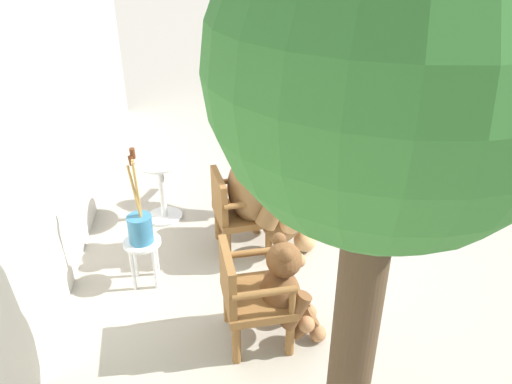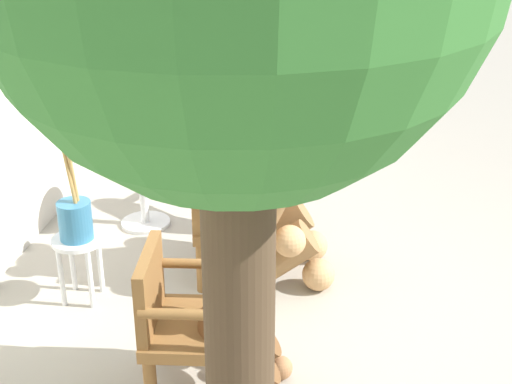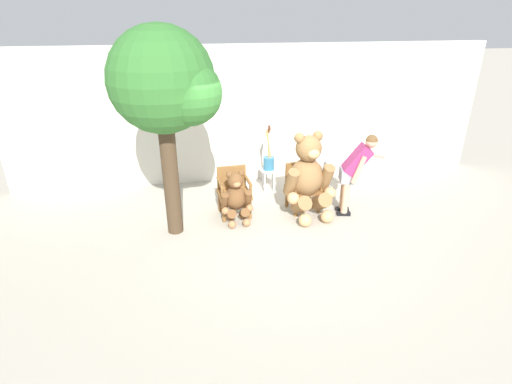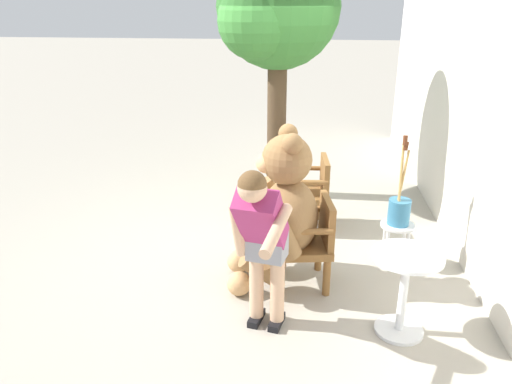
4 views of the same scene
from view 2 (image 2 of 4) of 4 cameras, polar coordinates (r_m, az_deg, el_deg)
The scene contains 9 objects.
ground_plane at distance 4.61m, azimuth 5.35°, elevation -11.02°, with size 60.00×60.00×0.00m, color #A8A091.
wooden_chair_left at distance 3.90m, azimuth -5.89°, elevation -10.06°, with size 0.60×0.56×0.86m.
wooden_chair_right at distance 4.98m, azimuth -2.68°, elevation -1.92°, with size 0.63×0.60×0.86m.
teddy_bear_large at distance 4.85m, azimuth 0.36°, elevation 1.04°, with size 0.94×0.93×1.53m.
teddy_bear_small at distance 3.87m, azimuth -1.58°, elevation -10.45°, with size 0.56×0.54×0.93m.
person_visitor at distance 5.54m, azimuth 2.36°, elevation 5.67°, with size 0.87×0.48×1.49m.
white_stool at distance 4.88m, azimuth -13.98°, elevation -4.70°, with size 0.34×0.34×0.46m.
brush_bucket at distance 4.75m, azimuth -14.30°, elevation -1.67°, with size 0.22×0.22×0.92m.
round_side_table at distance 5.77m, azimuth -9.08°, elevation 1.41°, with size 0.56×0.56×0.72m.
Camera 2 is at (-3.77, -0.06, 2.65)m, focal length 50.00 mm.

